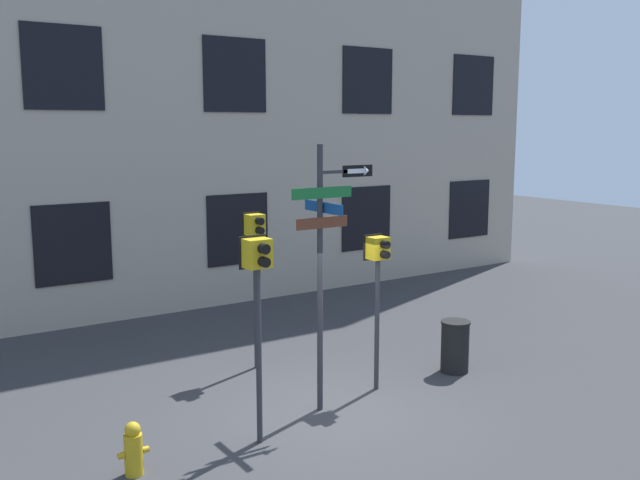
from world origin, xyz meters
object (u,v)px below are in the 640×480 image
object	(u,v)px
pedestrian_signal_left	(258,281)
pedestrian_signal_right	(378,269)
trash_bin	(455,346)
fire_hydrant	(133,449)
street_sign_pole	(325,253)
pedestrian_signal_across	(255,248)

from	to	relation	value
pedestrian_signal_left	pedestrian_signal_right	world-z (taller)	pedestrian_signal_left
trash_bin	fire_hydrant	bearing A→B (deg)	-174.76
pedestrian_signal_left	fire_hydrant	distance (m)	2.67
street_sign_pole	pedestrian_signal_left	size ratio (longest dim) A/B	1.41
fire_hydrant	pedestrian_signal_right	bearing A→B (deg)	8.45
pedestrian_signal_across	fire_hydrant	xyz separation A→B (m)	(-3.27, -2.74, -1.89)
pedestrian_signal_left	pedestrian_signal_across	xyz separation A→B (m)	(1.48, 2.80, -0.09)
street_sign_pole	pedestrian_signal_right	distance (m)	1.29
street_sign_pole	pedestrian_signal_right	size ratio (longest dim) A/B	1.57
pedestrian_signal_right	pedestrian_signal_across	distance (m)	2.39
street_sign_pole	pedestrian_signal_across	xyz separation A→B (m)	(0.04, 2.29, -0.26)
pedestrian_signal_right	trash_bin	bearing A→B (deg)	-3.16
pedestrian_signal_left	trash_bin	size ratio (longest dim) A/B	3.11
pedestrian_signal_left	fire_hydrant	xyz separation A→B (m)	(-1.80, 0.06, -1.98)
street_sign_pole	pedestrian_signal_right	world-z (taller)	street_sign_pole
pedestrian_signal_right	trash_bin	distance (m)	2.34
pedestrian_signal_across	pedestrian_signal_right	bearing A→B (deg)	-60.96
pedestrian_signal_across	street_sign_pole	bearing A→B (deg)	-91.07
pedestrian_signal_left	fire_hydrant	world-z (taller)	pedestrian_signal_left
pedestrian_signal_left	pedestrian_signal_across	world-z (taller)	pedestrian_signal_left
pedestrian_signal_left	trash_bin	xyz separation A→B (m)	(4.35, 0.62, -1.84)
fire_hydrant	trash_bin	xyz separation A→B (m)	(6.15, 0.56, 0.13)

